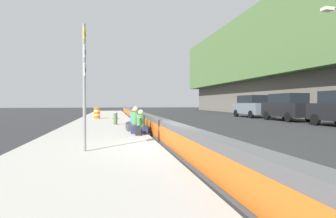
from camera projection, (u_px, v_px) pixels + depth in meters
ground_plane at (176, 150)px, 8.82m from camera, size 160.00×160.00×0.00m
sidewalk_strip at (90, 151)px, 8.29m from camera, size 80.00×4.40×0.14m
jersey_barrier at (176, 137)px, 8.81m from camera, size 76.00×0.45×0.85m
route_sign_post at (84, 77)px, 7.77m from camera, size 0.44×0.09×3.60m
fire_hydrant at (115, 117)px, 17.31m from camera, size 0.26×0.46×0.88m
seated_person_foreground at (141, 126)px, 12.38m from camera, size 0.86×0.93×1.07m
seated_person_middle at (136, 123)px, 13.57m from camera, size 0.78×0.90×1.19m
seated_person_rear at (134, 122)px, 14.85m from camera, size 0.74×0.84×1.10m
seated_person_far at (135, 121)px, 15.88m from camera, size 0.85×0.93×1.09m
backpack at (138, 131)px, 11.60m from camera, size 0.32×0.28×0.40m
construction_barrel at (97, 113)px, 23.89m from camera, size 0.54×0.54×0.95m
parked_car_third at (287, 107)px, 23.00m from camera, size 4.80×2.07×2.28m
parked_car_fourth at (251, 106)px, 28.56m from camera, size 4.87×2.20×2.28m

